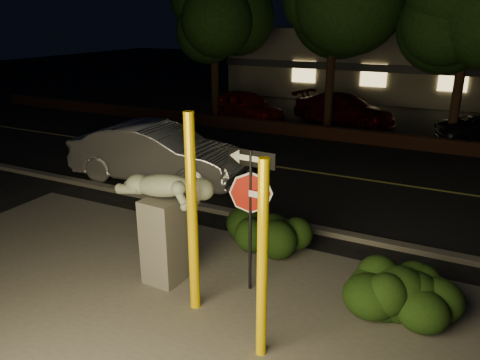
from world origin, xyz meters
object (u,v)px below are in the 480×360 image
at_px(silver_sedan, 158,153).
at_px(parked_car_red, 246,106).
at_px(signpost, 251,193).
at_px(sculpture, 164,215).
at_px(parked_car_darkred, 344,109).
at_px(yellow_pole_right, 262,263).
at_px(yellow_pole_left, 192,216).

bearing_deg(silver_sedan, parked_car_red, 3.98).
bearing_deg(signpost, sculpture, -160.29).
xyz_separation_m(silver_sedan, parked_car_darkred, (2.85, 10.15, -0.17)).
bearing_deg(yellow_pole_right, parked_car_darkred, 100.65).
relative_size(yellow_pole_left, parked_car_darkred, 0.71).
distance_m(signpost, silver_sedan, 6.49).
bearing_deg(yellow_pole_right, sculpture, 156.21).
bearing_deg(silver_sedan, yellow_pole_left, -144.26).
height_order(silver_sedan, parked_car_red, silver_sedan).
xyz_separation_m(yellow_pole_left, parked_car_darkred, (-1.50, 15.14, -0.98)).
xyz_separation_m(sculpture, parked_car_darkred, (-0.60, 14.67, -0.65)).
xyz_separation_m(signpost, parked_car_darkred, (-2.08, 14.24, -1.16)).
bearing_deg(parked_car_darkred, signpost, -156.61).
distance_m(sculpture, silver_sedan, 5.72).
bearing_deg(parked_car_darkred, yellow_pole_left, -159.27).
relative_size(parked_car_red, parked_car_darkred, 0.87).
xyz_separation_m(sculpture, parked_car_red, (-4.92, 13.44, -0.63)).
relative_size(yellow_pole_right, parked_car_darkred, 0.63).
height_order(yellow_pole_right, parked_car_red, yellow_pole_right).
xyz_separation_m(signpost, sculpture, (-1.48, -0.43, -0.51)).
xyz_separation_m(yellow_pole_left, silver_sedan, (-4.35, 4.99, -0.82)).
bearing_deg(sculpture, parked_car_red, 113.62).
bearing_deg(signpost, yellow_pole_left, -119.73).
bearing_deg(yellow_pole_left, signpost, 56.93).
distance_m(sculpture, parked_car_red, 14.32).
height_order(signpost, silver_sedan, signpost).
height_order(signpost, parked_car_red, signpost).
height_order(signpost, sculpture, signpost).
height_order(sculpture, parked_car_darkred, sculpture).
bearing_deg(signpost, silver_sedan, 143.69).
distance_m(yellow_pole_left, sculpture, 1.06).
distance_m(yellow_pole_left, silver_sedan, 6.67).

